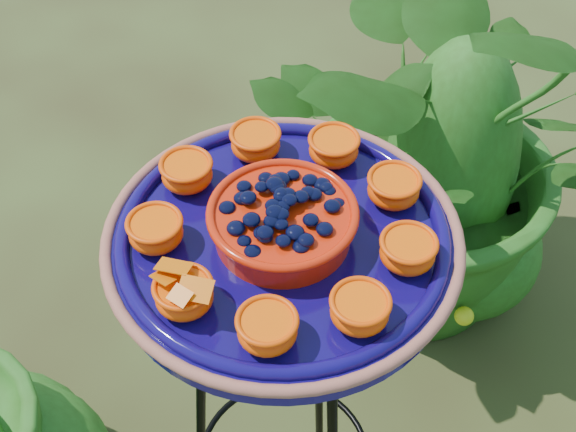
% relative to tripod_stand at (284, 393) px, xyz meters
% --- Properties ---
extents(tripod_stand, '(0.39, 0.39, 0.82)m').
position_rel_tripod_stand_xyz_m(tripod_stand, '(0.00, 0.00, 0.00)').
color(tripod_stand, black).
rests_on(tripod_stand, ground).
extents(feeder_dish, '(0.55, 0.55, 0.10)m').
position_rel_tripod_stand_xyz_m(feeder_dish, '(0.00, -0.00, 0.36)').
color(feeder_dish, '#0F0752').
rests_on(feeder_dish, tripod_stand).
extents(shrub_back_left, '(1.09, 1.09, 0.92)m').
position_rel_tripod_stand_xyz_m(shrub_back_left, '(-0.26, 0.67, -0.04)').
color(shrub_back_left, '#244E14').
rests_on(shrub_back_left, ground).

